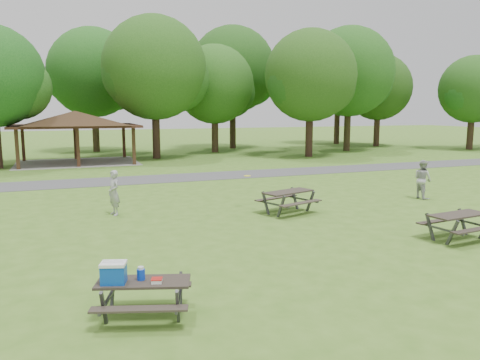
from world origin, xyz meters
name	(u,v)px	position (x,y,z in m)	size (l,w,h in m)	color
ground	(258,247)	(0.00, 0.00, 0.00)	(160.00, 160.00, 0.00)	#446F1F
asphalt_path	(159,179)	(0.00, 14.00, 0.01)	(120.00, 3.20, 0.02)	#474649
pavilion	(75,121)	(-4.00, 24.00, 3.06)	(8.60, 7.01, 3.76)	#342113
tree_row_e	(156,71)	(2.10, 25.03, 6.78)	(8.40, 8.00, 11.02)	black
tree_row_f	(215,87)	(8.09, 28.53, 5.84)	(7.35, 7.00, 9.55)	#312016
tree_row_g	(311,78)	(14.09, 22.03, 6.33)	(7.77, 7.40, 10.25)	black
tree_row_h	(350,74)	(20.10, 25.53, 7.03)	(8.61, 8.20, 11.37)	black
tree_row_i	(379,89)	(26.08, 29.03, 5.91)	(7.14, 6.80, 9.52)	#321E16
tree_row_j	(474,91)	(32.08, 22.53, 5.56)	(6.72, 6.40, 8.96)	black
tree_deep_b	(94,75)	(-1.90, 33.03, 6.89)	(8.40, 8.00, 11.13)	#332416
tree_deep_c	(234,72)	(11.10, 32.03, 7.44)	(8.82, 8.40, 11.90)	black
tree_deep_d	(339,80)	(24.10, 33.53, 7.03)	(8.40, 8.00, 11.27)	#311F16
picnic_table_near	(134,283)	(-3.95, -3.40, 0.68)	(2.05, 1.84, 1.19)	#29231E
picnic_table_middle	(288,196)	(2.79, 3.62, 0.64)	(2.38, 2.13, 0.86)	#2D2621
picnic_table_far	(458,220)	(5.88, -1.47, 0.60)	(2.02, 1.69, 0.81)	#2D2620
frisbee_in_flight	(247,176)	(1.70, 5.03, 1.28)	(0.34, 0.34, 0.02)	yellow
frisbee_thrower	(114,193)	(-3.34, 5.62, 0.83)	(0.61, 0.40, 1.66)	#A1A1A4
frisbee_catcher	(423,179)	(9.56, 4.10, 0.85)	(0.83, 0.64, 1.70)	#ADADB0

